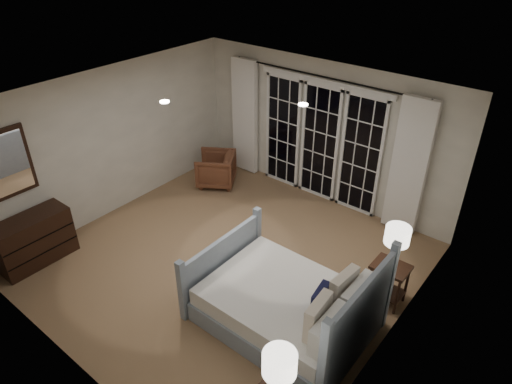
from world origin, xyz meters
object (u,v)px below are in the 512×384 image
Objects in this scene: nightstand_right at (389,278)px; dresser at (34,240)px; armchair at (216,169)px; lamp_right at (397,236)px; lamp_left at (280,364)px; bed at (288,306)px.

nightstand_right is 5.10m from dresser.
armchair is 0.65× the size of dresser.
dresser is at bearing -41.34° from armchair.
lamp_right is 5.15m from dresser.
lamp_left is 1.00× the size of lamp_right.
lamp_right is 4.11m from armchair.
bed is 1.62m from lamp_right.
lamp_left is 0.87× the size of armchair.
nightstand_right is at bearing 44.64° from armchair.
lamp_right is (0.80, 1.17, 0.78)m from bed.
bed reaches higher than armchair.
lamp_left is at bearing -90.27° from nightstand_right.
lamp_right is (0.00, 0.00, 0.69)m from nightstand_right.
armchair is (-3.94, 0.88, -0.77)m from lamp_right.
bed is 1.42m from nightstand_right.
armchair is (-3.93, 3.33, -0.79)m from lamp_left.
dresser is at bearing -160.07° from bed.
bed is 3.88m from dresser.
armchair is 3.41m from dresser.
nightstand_right is 2.55m from lamp_left.
nightstand_right is at bearing 29.28° from dresser.
bed is at bearing 19.93° from dresser.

